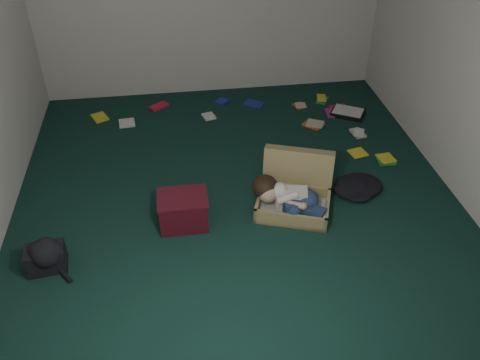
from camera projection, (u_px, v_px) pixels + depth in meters
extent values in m
plane|color=#102F26|center=(238.00, 201.00, 4.63)|extent=(4.50, 4.50, 0.00)
plane|color=silver|center=(314.00, 298.00, 2.07)|extent=(4.50, 0.00, 4.50)
cube|color=#9F8D57|center=(293.00, 205.00, 4.47)|extent=(0.74, 0.63, 0.14)
cube|color=beige|center=(293.00, 208.00, 4.49)|extent=(0.67, 0.57, 0.02)
cube|color=#9F8D57|center=(298.00, 172.00, 4.60)|extent=(0.66, 0.39, 0.46)
cube|color=silver|center=(291.00, 199.00, 4.41)|extent=(0.29, 0.20, 0.20)
sphere|color=tan|center=(268.00, 193.00, 4.38)|extent=(0.17, 0.17, 0.17)
ellipsoid|color=black|center=(265.00, 186.00, 4.41)|extent=(0.23, 0.24, 0.20)
ellipsoid|color=navy|center=(307.00, 200.00, 4.39)|extent=(0.21, 0.24, 0.20)
cube|color=navy|center=(297.00, 207.00, 4.33)|extent=(0.24, 0.12, 0.13)
cube|color=navy|center=(313.00, 212.00, 4.32)|extent=(0.24, 0.22, 0.10)
sphere|color=white|center=(323.00, 213.00, 4.33)|extent=(0.10, 0.10, 0.10)
sphere|color=white|center=(322.00, 218.00, 4.29)|extent=(0.09, 0.09, 0.09)
cylinder|color=tan|center=(295.00, 205.00, 4.28)|extent=(0.17, 0.11, 0.06)
cube|color=#490E19|center=(183.00, 212.00, 4.30)|extent=(0.40, 0.31, 0.27)
cube|color=#490E19|center=(182.00, 198.00, 4.22)|extent=(0.42, 0.33, 0.02)
cube|color=black|center=(348.00, 113.00, 5.90)|extent=(0.45, 0.42, 0.05)
cube|color=white|center=(348.00, 111.00, 5.88)|extent=(0.40, 0.37, 0.01)
cube|color=yellow|center=(100.00, 117.00, 5.83)|extent=(0.18, 0.14, 0.02)
cube|color=red|center=(159.00, 107.00, 6.04)|extent=(0.23, 0.22, 0.02)
cube|color=white|center=(209.00, 117.00, 5.85)|extent=(0.18, 0.21, 0.02)
cube|color=navy|center=(254.00, 104.00, 6.10)|extent=(0.19, 0.22, 0.02)
cube|color=#C94F17|center=(300.00, 105.00, 6.07)|extent=(0.23, 0.21, 0.02)
cube|color=#24873D|center=(322.00, 100.00, 6.17)|extent=(0.19, 0.15, 0.02)
cube|color=#A82A8F|center=(334.00, 113.00, 5.92)|extent=(0.23, 0.23, 0.02)
cube|color=beige|center=(358.00, 133.00, 5.55)|extent=(0.17, 0.21, 0.02)
cube|color=yellow|center=(358.00, 153.00, 5.25)|extent=(0.20, 0.23, 0.02)
cube|color=red|center=(339.00, 109.00, 6.00)|extent=(0.23, 0.21, 0.02)
cube|color=white|center=(127.00, 123.00, 5.73)|extent=(0.20, 0.17, 0.02)
cube|color=navy|center=(222.00, 102.00, 6.14)|extent=(0.23, 0.23, 0.02)
cube|color=#C94F17|center=(314.00, 125.00, 5.71)|extent=(0.16, 0.20, 0.02)
cube|color=#24873D|center=(385.00, 160.00, 5.14)|extent=(0.21, 0.23, 0.02)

